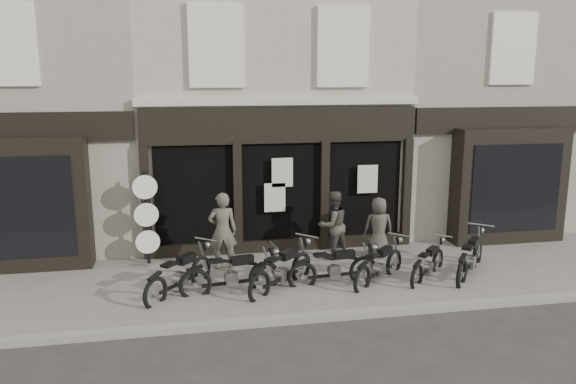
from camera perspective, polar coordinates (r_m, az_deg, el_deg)
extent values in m
plane|color=#2D2B28|center=(12.39, 1.75, -10.51)|extent=(90.00, 90.00, 0.00)
cube|color=#635E57|center=(13.19, 0.90, -8.82)|extent=(30.00, 4.20, 0.12)
cube|color=gray|center=(11.25, 3.15, -12.57)|extent=(30.00, 0.25, 0.13)
cube|color=#B4AB9A|center=(17.38, -2.48, 9.79)|extent=(7.20, 6.00, 8.20)
cube|color=black|center=(14.39, -0.68, 6.79)|extent=(7.10, 0.18, 0.90)
cube|color=black|center=(14.74, -0.70, -0.76)|extent=(6.50, 0.10, 2.95)
cube|color=black|center=(15.01, -0.64, -5.59)|extent=(7.10, 0.20, 0.44)
cube|color=beige|center=(14.38, -0.71, 9.19)|extent=(7.30, 0.22, 0.18)
cube|color=white|center=(14.19, -7.31, 14.51)|extent=(1.35, 0.12, 2.00)
cube|color=black|center=(14.22, -7.31, 14.51)|extent=(1.05, 0.06, 1.70)
cube|color=white|center=(14.74, 5.62, 14.45)|extent=(1.35, 0.12, 2.00)
cube|color=black|center=(14.77, 5.59, 14.44)|extent=(1.05, 0.06, 1.70)
cube|color=black|center=(14.47, -14.22, -1.16)|extent=(0.22, 0.22, 3.00)
cube|color=black|center=(14.50, -5.12, -0.81)|extent=(0.22, 0.22, 3.00)
cube|color=black|center=(14.89, 3.71, -0.46)|extent=(0.22, 0.22, 3.00)
cube|color=black|center=(15.62, 11.92, -0.11)|extent=(0.22, 0.22, 3.00)
cube|color=beige|center=(14.42, -0.58, 2.00)|extent=(0.55, 0.04, 0.75)
cube|color=beige|center=(15.04, 8.08, 1.32)|extent=(0.55, 0.04, 0.75)
cube|color=beige|center=(14.52, -1.36, -0.56)|extent=(0.55, 0.04, 0.75)
cube|color=gray|center=(17.63, -23.62, 8.86)|extent=(5.50, 6.00, 8.20)
cube|color=black|center=(14.68, -25.67, -1.19)|extent=(3.20, 0.70, 3.20)
cube|color=black|center=(14.35, -26.02, -1.50)|extent=(2.60, 0.06, 2.40)
cube|color=black|center=(14.71, -26.00, 5.92)|extent=(5.40, 0.16, 0.70)
cube|color=white|center=(14.69, -26.67, 13.30)|extent=(1.30, 0.10, 1.90)
cube|color=black|center=(14.72, -26.64, 13.30)|extent=(1.00, 0.06, 1.60)
cube|color=gray|center=(19.34, 16.76, 9.51)|extent=(5.50, 6.00, 8.20)
cube|color=black|center=(16.70, 21.50, 0.60)|extent=(3.20, 0.70, 3.20)
cube|color=black|center=(16.41, 22.15, 0.37)|extent=(2.60, 0.06, 2.40)
cube|color=black|center=(16.72, 21.43, 6.86)|extent=(5.40, 0.16, 0.70)
cube|color=white|center=(16.70, 21.91, 13.36)|extent=(1.30, 0.10, 1.90)
cube|color=black|center=(16.73, 21.85, 13.36)|extent=(1.00, 0.06, 1.60)
torus|color=black|center=(12.99, -8.87, -7.93)|extent=(0.52, 0.61, 0.71)
torus|color=black|center=(11.91, -13.32, -9.99)|extent=(0.52, 0.61, 0.71)
cube|color=black|center=(12.45, -10.98, -9.10)|extent=(0.82, 1.00, 0.06)
cube|color=gray|center=(12.44, -10.94, -8.71)|extent=(0.30, 0.31, 0.27)
cube|color=black|center=(12.49, -10.28, -6.67)|extent=(0.44, 0.48, 0.18)
cube|color=black|center=(12.05, -12.02, -7.22)|extent=(0.36, 0.37, 0.06)
cylinder|color=gray|center=(12.95, -8.35, -4.77)|extent=(0.49, 0.41, 0.04)
torus|color=black|center=(12.50, -2.44, -8.59)|extent=(0.72, 0.20, 0.71)
torus|color=black|center=(12.18, -9.40, -9.30)|extent=(0.72, 0.20, 0.71)
cube|color=black|center=(12.33, -5.87, -9.14)|extent=(1.24, 0.23, 0.06)
cube|color=gray|center=(12.31, -5.78, -8.77)|extent=(0.28, 0.22, 0.27)
cube|color=black|center=(12.23, -4.66, -6.90)|extent=(0.50, 0.25, 0.18)
cube|color=black|center=(12.10, -7.38, -6.97)|extent=(0.34, 0.25, 0.06)
cylinder|color=gray|center=(12.34, -1.43, -5.46)|extent=(0.13, 0.61, 0.04)
torus|color=black|center=(13.06, 1.32, -7.65)|extent=(0.59, 0.57, 0.72)
torus|color=black|center=(11.89, -2.92, -9.67)|extent=(0.59, 0.57, 0.72)
cube|color=black|center=(12.48, -0.70, -8.80)|extent=(0.95, 0.92, 0.06)
cube|color=gray|center=(12.46, -0.64, -8.41)|extent=(0.32, 0.32, 0.28)
cube|color=black|center=(12.53, 0.05, -6.34)|extent=(0.48, 0.47, 0.18)
cube|color=black|center=(12.06, -1.60, -6.86)|extent=(0.38, 0.38, 0.06)
cylinder|color=gray|center=(13.03, 1.91, -4.45)|extent=(0.46, 0.47, 0.04)
torus|color=black|center=(13.03, 7.65, -7.89)|extent=(0.69, 0.15, 0.68)
torus|color=black|center=(12.55, 1.46, -8.58)|extent=(0.69, 0.15, 0.68)
cube|color=black|center=(12.79, 4.61, -8.41)|extent=(1.19, 0.16, 0.06)
cube|color=gray|center=(12.77, 4.70, -8.06)|extent=(0.26, 0.20, 0.26)
cube|color=black|center=(12.72, 5.76, -6.33)|extent=(0.48, 0.21, 0.17)
cube|color=black|center=(12.52, 3.35, -6.40)|extent=(0.32, 0.23, 0.06)
cylinder|color=gray|center=(12.91, 8.63, -5.01)|extent=(0.09, 0.58, 0.04)
torus|color=black|center=(13.63, 10.69, -7.13)|extent=(0.57, 0.51, 0.67)
torus|color=black|center=(12.45, 7.56, -8.88)|extent=(0.57, 0.51, 0.67)
cube|color=black|center=(13.05, 9.19, -8.13)|extent=(0.92, 0.81, 0.06)
cube|color=gray|center=(13.03, 9.25, -7.78)|extent=(0.30, 0.29, 0.26)
cube|color=black|center=(13.11, 9.81, -5.95)|extent=(0.45, 0.42, 0.17)
cube|color=black|center=(12.64, 8.60, -6.40)|extent=(0.35, 0.34, 0.06)
cylinder|color=gray|center=(13.62, 11.22, -4.29)|extent=(0.40, 0.46, 0.04)
torus|color=black|center=(14.07, 14.94, -6.84)|extent=(0.50, 0.50, 0.62)
torus|color=black|center=(12.89, 12.94, -8.47)|extent=(0.50, 0.50, 0.62)
cube|color=black|center=(13.49, 13.98, -7.76)|extent=(0.80, 0.80, 0.05)
cube|color=gray|center=(13.48, 14.02, -7.45)|extent=(0.27, 0.27, 0.24)
cube|color=black|center=(13.57, 14.42, -5.80)|extent=(0.41, 0.41, 0.16)
cube|color=black|center=(13.10, 13.66, -6.23)|extent=(0.32, 0.32, 0.05)
cylinder|color=gray|center=(14.07, 15.35, -4.28)|extent=(0.40, 0.40, 0.03)
torus|color=black|center=(14.64, 18.65, -6.09)|extent=(0.56, 0.62, 0.74)
torus|color=black|center=(13.17, 17.22, -7.99)|extent=(0.56, 0.62, 0.74)
cube|color=black|center=(13.92, 17.97, -7.16)|extent=(0.89, 1.01, 0.07)
cube|color=gray|center=(13.91, 18.01, -6.80)|extent=(0.32, 0.33, 0.28)
cube|color=black|center=(14.03, 18.35, -4.89)|extent=(0.47, 0.50, 0.18)
cube|color=black|center=(13.45, 17.81, -5.38)|extent=(0.38, 0.39, 0.07)
cylinder|color=gray|center=(14.67, 19.03, -3.16)|extent=(0.50, 0.44, 0.04)
imported|color=#4E4B40|center=(13.53, -6.67, -3.93)|extent=(0.69, 0.46, 1.87)
imported|color=#403934|center=(14.25, 4.57, -3.36)|extent=(1.02, 0.92, 1.74)
imported|color=#3F3A34|center=(14.54, 9.18, -3.55)|extent=(0.80, 0.56, 1.55)
cylinder|color=black|center=(14.50, -13.91, -7.37)|extent=(0.38, 0.38, 0.06)
cylinder|color=black|center=(14.16, -14.15, -2.83)|extent=(0.07, 0.07, 2.43)
cylinder|color=black|center=(13.95, -14.33, 0.50)|extent=(0.59, 0.11, 0.59)
cylinder|color=white|center=(13.92, -14.34, 0.48)|extent=(0.59, 0.07, 0.59)
cylinder|color=black|center=(14.09, -14.19, -2.24)|extent=(0.59, 0.11, 0.59)
cylinder|color=white|center=(14.07, -14.19, -2.26)|extent=(0.59, 0.07, 0.59)
cylinder|color=black|center=(14.27, -14.05, -4.92)|extent=(0.59, 0.11, 0.59)
cylinder|color=white|center=(14.24, -14.06, -4.95)|extent=(0.59, 0.07, 0.59)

